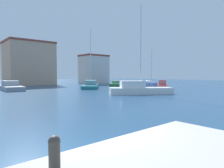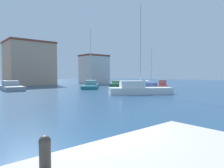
# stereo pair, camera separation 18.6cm
# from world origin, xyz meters

# --- Properties ---
(water) EXTENTS (160.00, 160.00, 0.00)m
(water) POSITION_xyz_m (15.00, 20.00, 0.00)
(water) COLOR navy
(water) RESTS_ON ground
(mooring_bollard) EXTENTS (0.22, 0.22, 0.62)m
(mooring_bollard) POSITION_xyz_m (-2.15, -1.82, 1.39)
(mooring_bollard) COLOR #38332D
(mooring_bollard) RESTS_ON pier_quay
(sailboat_blue_inner_mooring) EXTENTS (2.10, 4.65, 7.03)m
(sailboat_blue_inner_mooring) POSITION_xyz_m (23.91, 16.69, 0.55)
(sailboat_blue_inner_mooring) COLOR #233D93
(sailboat_blue_inner_mooring) RESTS_ON water
(sailboat_teal_far_right) EXTENTS (7.79, 8.74, 11.71)m
(sailboat_teal_far_right) POSITION_xyz_m (19.03, 28.17, 0.55)
(sailboat_teal_far_right) COLOR #1E707A
(sailboat_teal_far_right) RESTS_ON water
(motorboat_grey_distant_north) EXTENTS (3.36, 8.85, 1.65)m
(motorboat_grey_distant_north) POSITION_xyz_m (5.39, 32.94, 0.58)
(motorboat_grey_distant_north) COLOR gray
(motorboat_grey_distant_north) RESTS_ON water
(sailboat_white_far_left) EXTENTS (8.82, 7.14, 12.43)m
(sailboat_white_far_left) POSITION_xyz_m (17.40, 13.77, 0.69)
(sailboat_white_far_left) COLOR white
(sailboat_white_far_left) RESTS_ON water
(motorboat_green_outer_mooring) EXTENTS (7.42, 7.05, 1.31)m
(motorboat_green_outer_mooring) POSITION_xyz_m (28.24, 30.92, 0.45)
(motorboat_green_outer_mooring) COLOR #28703D
(motorboat_green_outer_mooring) RESTS_ON water
(motorboat_red_distant_east) EXTENTS (6.23, 5.09, 1.64)m
(motorboat_red_distant_east) POSITION_xyz_m (30.41, 19.01, 0.53)
(motorboat_red_distant_east) COLOR #B22823
(motorboat_red_distant_east) RESTS_ON water
(yacht_club) EXTENTS (11.40, 9.98, 11.27)m
(yacht_club) POSITION_xyz_m (13.78, 49.26, 5.65)
(yacht_club) COLOR tan
(yacht_club) RESTS_ON ground
(waterfront_apartments) EXTENTS (7.52, 6.17, 8.57)m
(waterfront_apartments) POSITION_xyz_m (31.09, 44.19, 4.29)
(waterfront_apartments) COLOR beige
(waterfront_apartments) RESTS_ON ground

